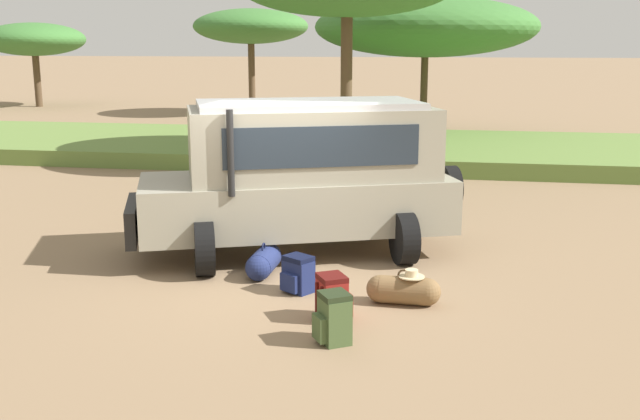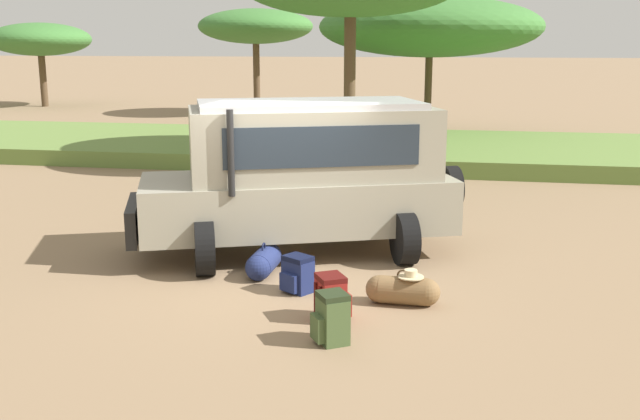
# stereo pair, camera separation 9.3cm
# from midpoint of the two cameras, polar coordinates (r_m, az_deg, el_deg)

# --- Properties ---
(ground_plane) EXTENTS (320.00, 320.00, 0.00)m
(ground_plane) POSITION_cam_midpoint_polar(r_m,az_deg,el_deg) (11.10, -2.58, -4.87)
(ground_plane) COLOR #8C7051
(grass_bank) EXTENTS (120.00, 7.00, 0.44)m
(grass_bank) POSITION_cam_midpoint_polar(r_m,az_deg,el_deg) (22.49, 4.33, 4.67)
(grass_bank) COLOR olive
(grass_bank) RESTS_ON ground_plane
(safari_vehicle) EXTENTS (5.41, 3.75, 2.44)m
(safari_vehicle) POSITION_cam_midpoint_polar(r_m,az_deg,el_deg) (11.95, -1.04, 2.81)
(safari_vehicle) COLOR gray
(safari_vehicle) RESTS_ON ground_plane
(backpack_beside_front_wheel) EXTENTS (0.50, 0.49, 0.57)m
(backpack_beside_front_wheel) POSITION_cam_midpoint_polar(r_m,az_deg,el_deg) (9.25, 1.18, -6.69)
(backpack_beside_front_wheel) COLOR maroon
(backpack_beside_front_wheel) RESTS_ON ground_plane
(backpack_cluster_center) EXTENTS (0.48, 0.46, 0.59)m
(backpack_cluster_center) POSITION_cam_midpoint_polar(r_m,az_deg,el_deg) (8.55, 1.21, -8.27)
(backpack_cluster_center) COLOR #42562D
(backpack_cluster_center) RESTS_ON ground_plane
(backpack_near_rear_wheel) EXTENTS (0.48, 0.48, 0.51)m
(backpack_near_rear_wheel) POSITION_cam_midpoint_polar(r_m,az_deg,el_deg) (10.24, -1.48, -4.93)
(backpack_near_rear_wheel) COLOR navy
(backpack_near_rear_wheel) RESTS_ON ground_plane
(duffel_bag_low_black_case) EXTENTS (0.97, 0.39, 0.47)m
(duffel_bag_low_black_case) POSITION_cam_midpoint_polar(r_m,az_deg,el_deg) (9.85, 6.60, -6.08)
(duffel_bag_low_black_case) COLOR brown
(duffel_bag_low_black_case) RESTS_ON ground_plane
(duffel_bag_soft_canvas) EXTENTS (0.38, 1.01, 0.48)m
(duffel_bag_soft_canvas) POSITION_cam_midpoint_polar(r_m,az_deg,el_deg) (11.05, -4.05, -3.94)
(duffel_bag_soft_canvas) COLOR navy
(duffel_bag_soft_canvas) RESTS_ON ground_plane
(acacia_tree_far_left) EXTENTS (5.12, 5.51, 4.32)m
(acacia_tree_far_left) POSITION_cam_midpoint_polar(r_m,az_deg,el_deg) (42.44, -20.50, 12.07)
(acacia_tree_far_left) COLOR brown
(acacia_tree_far_left) RESTS_ON ground_plane
(acacia_tree_left_mid) EXTENTS (5.31, 5.23, 4.84)m
(acacia_tree_left_mid) POSITION_cam_midpoint_polar(r_m,az_deg,el_deg) (35.65, -4.85, 13.75)
(acacia_tree_left_mid) COLOR brown
(acacia_tree_left_mid) RESTS_ON ground_plane
(acacia_tree_right_mid) EXTENTS (7.70, 7.37, 4.88)m
(acacia_tree_right_mid) POSITION_cam_midpoint_polar(r_m,az_deg,el_deg) (26.85, 8.49, 13.62)
(acacia_tree_right_mid) COLOR brown
(acacia_tree_right_mid) RESTS_ON ground_plane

